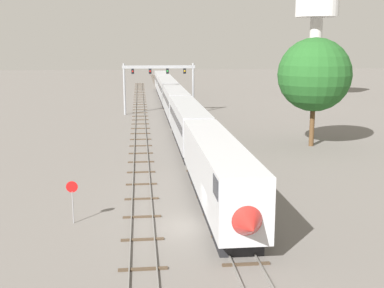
{
  "coord_description": "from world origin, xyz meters",
  "views": [
    {
      "loc": [
        -3.47,
        -30.04,
        11.62
      ],
      "look_at": [
        1.0,
        12.0,
        3.0
      ],
      "focal_mm": 45.99,
      "sensor_mm": 36.0,
      "label": 1
    }
  ],
  "objects_px": {
    "stop_sign": "(72,196)",
    "signal_gantry": "(159,77)",
    "passenger_train": "(175,102)",
    "water_tower": "(317,13)",
    "trackside_tree_left": "(315,75)"
  },
  "relations": [
    {
      "from": "stop_sign",
      "to": "signal_gantry",
      "type": "bearing_deg",
      "value": 81.37
    },
    {
      "from": "passenger_train",
      "to": "signal_gantry",
      "type": "relative_size",
      "value": 8.87
    },
    {
      "from": "water_tower",
      "to": "stop_sign",
      "type": "height_order",
      "value": "water_tower"
    },
    {
      "from": "water_tower",
      "to": "trackside_tree_left",
      "type": "bearing_deg",
      "value": -109.85
    },
    {
      "from": "trackside_tree_left",
      "to": "signal_gantry",
      "type": "bearing_deg",
      "value": 120.25
    },
    {
      "from": "water_tower",
      "to": "trackside_tree_left",
      "type": "height_order",
      "value": "water_tower"
    },
    {
      "from": "signal_gantry",
      "to": "stop_sign",
      "type": "bearing_deg",
      "value": -98.63
    },
    {
      "from": "passenger_train",
      "to": "water_tower",
      "type": "distance_m",
      "value": 43.71
    },
    {
      "from": "water_tower",
      "to": "stop_sign",
      "type": "xyz_separation_m",
      "value": [
        -41.86,
        -71.58,
        -16.21
      ]
    },
    {
      "from": "stop_sign",
      "to": "trackside_tree_left",
      "type": "height_order",
      "value": "trackside_tree_left"
    },
    {
      "from": "signal_gantry",
      "to": "water_tower",
      "type": "relative_size",
      "value": 0.52
    },
    {
      "from": "signal_gantry",
      "to": "stop_sign",
      "type": "xyz_separation_m",
      "value": [
        -7.75,
        -51.05,
        -4.33
      ]
    },
    {
      "from": "signal_gantry",
      "to": "water_tower",
      "type": "distance_m",
      "value": 41.55
    },
    {
      "from": "stop_sign",
      "to": "passenger_train",
      "type": "bearing_deg",
      "value": 77.73
    },
    {
      "from": "water_tower",
      "to": "trackside_tree_left",
      "type": "distance_m",
      "value": 52.82
    }
  ]
}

